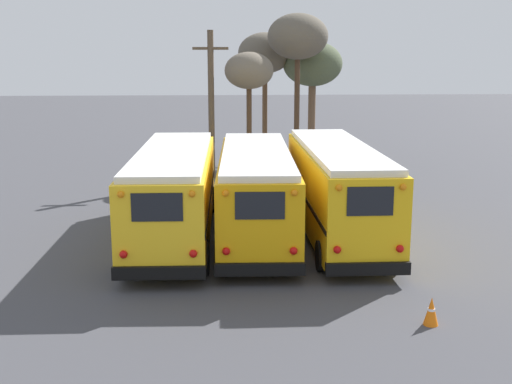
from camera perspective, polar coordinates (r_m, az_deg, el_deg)
The scene contains 10 objects.
ground_plane at distance 21.87m, azimuth 0.14°, elevation -4.69°, with size 160.00×160.00×0.00m, color #424247.
school_bus_0 at distance 22.28m, azimuth -7.31°, elevation 0.10°, with size 2.75×10.36×3.15m.
school_bus_1 at distance 22.39m, azimuth -0.01°, elevation 0.16°, with size 2.88×10.20×3.09m.
school_bus_2 at distance 22.71m, azimuth 7.19°, elevation 0.39°, with size 2.48×10.29×3.23m.
utility_pole at distance 33.00m, azimuth -4.00°, elevation 7.89°, with size 1.80×0.31×7.51m.
bare_tree_0 at distance 35.98m, azimuth 3.73°, elevation 13.50°, with size 3.32×3.32×8.51m.
bare_tree_1 at distance 38.82m, azimuth 5.05°, elevation 11.16°, with size 3.52×3.52×7.09m.
bare_tree_2 at distance 33.53m, azimuth -0.63°, elevation 10.60°, with size 2.52×2.52×6.45m.
bare_tree_3 at distance 38.80m, azimuth 0.81°, elevation 12.15°, with size 3.19×3.19×7.59m.
traffic_cone at distance 16.11m, azimuth 15.32°, elevation -10.17°, with size 0.36×0.36×0.69m.
Camera 1 is at (-1.23, -20.89, 6.37)m, focal length 45.00 mm.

